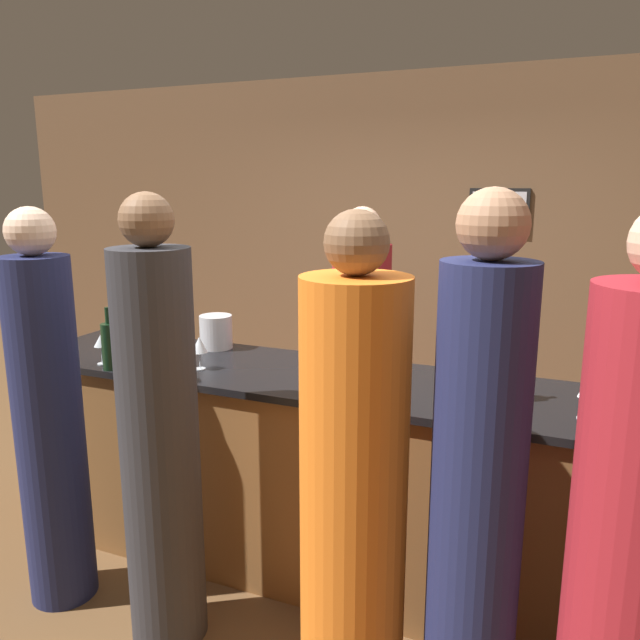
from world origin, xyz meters
name	(u,v)px	position (x,y,z in m)	size (l,w,h in m)	color
ground_plane	(316,565)	(0.00, 0.00, 0.00)	(14.00, 14.00, 0.00)	brown
back_wall	(427,254)	(0.00, 2.24, 1.40)	(8.00, 0.08, 2.80)	brown
bar_counter	(316,473)	(0.00, 0.00, 0.52)	(3.27, 0.74, 1.04)	brown
bartender	(360,367)	(-0.05, 0.82, 0.85)	(0.36, 0.36, 1.82)	maroon
guest_0	(160,441)	(-0.41, -0.70, 0.90)	(0.33, 0.33, 1.93)	#2D2D33
guest_1	(477,501)	(0.89, -0.73, 0.92)	(0.31, 0.31, 1.95)	#1E234C
guest_2	(49,423)	(-1.04, -0.68, 0.88)	(0.31, 0.31, 1.86)	#1E234C
guest_3	(353,495)	(0.47, -0.75, 0.87)	(0.39, 0.39, 1.88)	orange
guest_4	(636,548)	(1.37, -0.76, 0.88)	(0.39, 0.39, 1.91)	maroon
wine_bottle_0	(501,373)	(0.87, -0.04, 1.17)	(0.08, 0.08, 0.32)	#19381E
wine_bottle_1	(110,345)	(-0.98, -0.32, 1.17)	(0.08, 0.08, 0.32)	black
ice_bucket	(216,332)	(-0.72, 0.24, 1.14)	(0.18, 0.18, 0.19)	silver
wine_glass_0	(586,391)	(1.21, -0.13, 1.16)	(0.06, 0.06, 0.16)	silver
wine_glass_1	(376,370)	(0.37, -0.20, 1.17)	(0.07, 0.07, 0.17)	silver
wine_glass_2	(473,368)	(0.75, 0.02, 1.16)	(0.08, 0.08, 0.16)	silver
wine_glass_3	(318,358)	(0.08, -0.16, 1.18)	(0.07, 0.07, 0.17)	silver
wine_glass_4	(148,332)	(-0.97, -0.04, 1.17)	(0.07, 0.07, 0.17)	silver
wine_glass_5	(598,382)	(1.25, 0.00, 1.16)	(0.07, 0.07, 0.16)	silver
wine_glass_6	(101,342)	(-1.08, -0.27, 1.16)	(0.07, 0.07, 0.16)	silver
wine_glass_7	(199,345)	(-0.57, -0.15, 1.17)	(0.08, 0.08, 0.17)	silver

